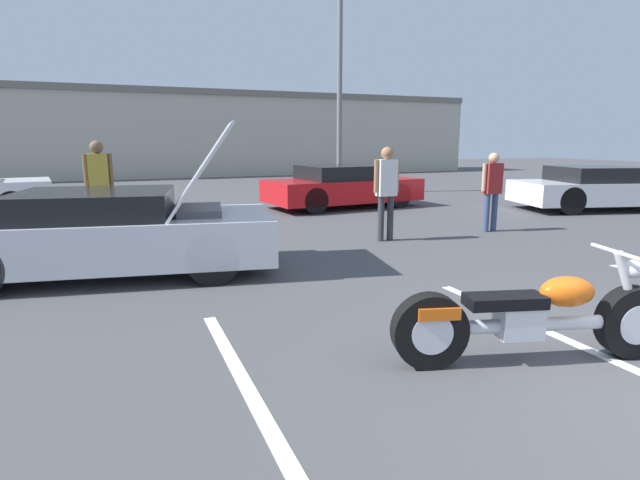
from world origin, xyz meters
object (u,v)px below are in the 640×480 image
show_car_hood_open (112,232)px  spectator_near_motorcycle (386,185)px  light_pole (342,75)px  parked_car_right_row (597,189)px  motorcycle (533,318)px  spectator_midground (492,185)px  parked_car_mid_row (342,187)px  spectator_by_show_car (99,180)px

show_car_hood_open → spectator_near_motorcycle: (4.74, 0.65, 0.44)m
light_pole → parked_car_right_row: bearing=-55.3°
show_car_hood_open → parked_car_right_row: (12.20, 2.24, -0.03)m
motorcycle → spectator_near_motorcycle: size_ratio=1.37×
parked_car_right_row → spectator_midground: 5.21m
parked_car_mid_row → parked_car_right_row: size_ratio=0.95×
show_car_hood_open → motorcycle: bearing=-43.7°
parked_car_mid_row → spectator_midground: 4.83m
show_car_hood_open → parked_car_mid_row: show_car_hood_open is taller
light_pole → spectator_midground: size_ratio=4.55×
show_car_hood_open → parked_car_mid_row: 8.02m
show_car_hood_open → spectator_midground: bearing=15.4°
show_car_hood_open → parked_car_mid_row: (5.98, 5.35, -0.03)m
show_car_hood_open → spectator_midground: size_ratio=2.91×
spectator_by_show_car → show_car_hood_open: bearing=-86.2°
light_pole → parked_car_right_row: light_pole is taller
parked_car_mid_row → spectator_midground: (1.26, -4.65, 0.38)m
light_pole → spectator_by_show_car: 10.20m
parked_car_right_row → spectator_near_motorcycle: 7.64m
spectator_near_motorcycle → parked_car_right_row: bearing=12.0°
light_pole → parked_car_mid_row: light_pole is taller
spectator_by_show_car → parked_car_mid_row: bearing=20.7°
parked_car_right_row → spectator_midground: bearing=-147.7°
motorcycle → spectator_midground: bearing=67.9°
spectator_by_show_car → spectator_midground: (7.44, -2.31, -0.17)m
parked_car_mid_row → parked_car_right_row: 6.95m
show_car_hood_open → spectator_near_motorcycle: bearing=17.7°
show_car_hood_open → spectator_near_motorcycle: 4.80m
light_pole → motorcycle: 14.49m
spectator_by_show_car → spectator_midground: 7.79m
parked_car_right_row → motorcycle: bearing=-128.2°
show_car_hood_open → parked_car_right_row: show_car_hood_open is taller
show_car_hood_open → spectator_by_show_car: bearing=103.7°
show_car_hood_open → spectator_midground: (7.24, 0.69, 0.35)m
spectator_by_show_car → spectator_midground: size_ratio=1.15×
parked_car_right_row → spectator_midground: spectator_midground is taller
spectator_near_motorcycle → show_car_hood_open: bearing=-172.2°
spectator_near_motorcycle → spectator_midground: 2.51m
parked_car_right_row → spectator_near_motorcycle: bearing=-153.0°
light_pole → spectator_near_motorcycle: bearing=-109.0°
light_pole → show_car_hood_open: light_pole is taller
parked_car_right_row → spectator_by_show_car: bearing=-168.5°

